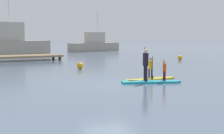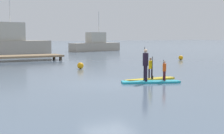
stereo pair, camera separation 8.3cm
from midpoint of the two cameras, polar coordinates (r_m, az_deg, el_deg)
name	(u,v)px [view 2 (the right image)]	position (r m, az deg, el deg)	size (l,w,h in m)	color
ground_plane	(108,84)	(15.60, -0.51, -3.15)	(240.00, 240.00, 0.00)	slate
paddleboard_near	(150,79)	(17.05, 7.13, -2.26)	(3.05, 0.65, 0.10)	gold
paddler_child_solo	(151,67)	(16.96, 7.18, 0.02)	(0.20, 0.40, 1.20)	black
paddleboard_far	(151,82)	(16.15, 7.21, -2.70)	(3.00, 1.63, 0.10)	#1E9EB2
paddler_adult	(145,63)	(15.98, 6.25, 0.79)	(0.37, 0.49, 1.73)	black
paddler_child_front	(164,70)	(16.27, 9.64, -0.47)	(0.23, 0.36, 1.06)	#4C1419
fishing_boat_white_large	(4,44)	(40.05, -18.99, 4.05)	(11.78, 6.63, 10.92)	#9E9384
motor_boat_small_navy	(95,45)	(48.69, -2.99, 4.08)	(8.77, 4.09, 6.09)	#9E9384
trawler_grey_distant	(25,46)	(59.23, -15.55, 3.74)	(5.36, 1.70, 4.89)	navy
floating_dock	(6,57)	(30.96, -18.70, 1.76)	(10.59, 2.68, 0.51)	#846B4C
mooring_buoy_near	(80,66)	(22.81, -5.66, 0.25)	(0.47, 0.47, 0.47)	orange
mooring_buoy_mid	(181,58)	(31.67, 12.48, 1.66)	(0.45, 0.45, 0.45)	orange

